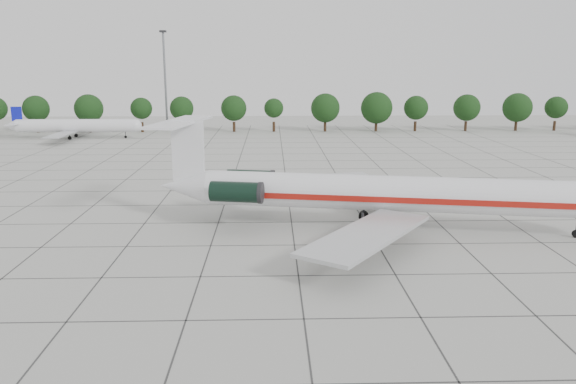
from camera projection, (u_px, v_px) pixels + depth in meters
name	position (u px, v px, depth m)	size (l,w,h in m)	color
ground	(291.00, 222.00, 61.48)	(260.00, 260.00, 0.00)	#B1B1A9
apron_joints	(288.00, 192.00, 76.10)	(170.00, 170.00, 0.02)	#383838
main_airliner	(371.00, 192.00, 58.20)	(46.99, 36.65, 11.12)	silver
bg_airliner_b	(76.00, 126.00, 130.33)	(28.24, 27.20, 7.40)	silver
tree_line	(234.00, 108.00, 142.65)	(249.86, 8.44, 10.22)	#332114
floodlight_mast	(165.00, 74.00, 147.10)	(1.60, 1.60, 25.45)	slate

